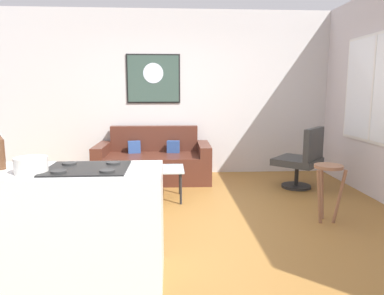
{
  "coord_description": "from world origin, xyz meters",
  "views": [
    {
      "loc": [
        -0.16,
        -3.82,
        1.47
      ],
      "look_at": [
        0.13,
        0.9,
        0.7
      ],
      "focal_mm": 33.38,
      "sensor_mm": 36.0,
      "label": 1
    }
  ],
  "objects_px": {
    "mixing_bowl": "(31,165)",
    "coffee_table": "(148,171)",
    "bar_stool": "(328,178)",
    "wall_painting": "(153,79)",
    "armchair": "(303,159)",
    "couch": "(154,163)"
  },
  "relations": [
    {
      "from": "mixing_bowl",
      "to": "wall_painting",
      "type": "bearing_deg",
      "value": 78.97
    },
    {
      "from": "bar_stool",
      "to": "wall_painting",
      "type": "height_order",
      "value": "wall_painting"
    },
    {
      "from": "wall_painting",
      "to": "mixing_bowl",
      "type": "bearing_deg",
      "value": -101.03
    },
    {
      "from": "coffee_table",
      "to": "mixing_bowl",
      "type": "relative_size",
      "value": 4.17
    },
    {
      "from": "mixing_bowl",
      "to": "coffee_table",
      "type": "bearing_deg",
      "value": 72.15
    },
    {
      "from": "couch",
      "to": "armchair",
      "type": "bearing_deg",
      "value": -16.35
    },
    {
      "from": "bar_stool",
      "to": "wall_painting",
      "type": "bearing_deg",
      "value": 129.3
    },
    {
      "from": "bar_stool",
      "to": "mixing_bowl",
      "type": "bearing_deg",
      "value": -156.36
    },
    {
      "from": "coffee_table",
      "to": "wall_painting",
      "type": "bearing_deg",
      "value": 89.06
    },
    {
      "from": "armchair",
      "to": "wall_painting",
      "type": "xyz_separation_m",
      "value": [
        -2.24,
        1.11,
        1.2
      ]
    },
    {
      "from": "couch",
      "to": "bar_stool",
      "type": "relative_size",
      "value": 2.83
    },
    {
      "from": "coffee_table",
      "to": "wall_painting",
      "type": "distance_m",
      "value": 1.97
    },
    {
      "from": "bar_stool",
      "to": "wall_painting",
      "type": "xyz_separation_m",
      "value": [
        -2.02,
        2.46,
        1.15
      ]
    },
    {
      "from": "wall_painting",
      "to": "armchair",
      "type": "bearing_deg",
      "value": -26.49
    },
    {
      "from": "armchair",
      "to": "mixing_bowl",
      "type": "distance_m",
      "value": 3.92
    },
    {
      "from": "armchair",
      "to": "bar_stool",
      "type": "height_order",
      "value": "armchair"
    },
    {
      "from": "couch",
      "to": "armchair",
      "type": "xyz_separation_m",
      "value": [
        2.24,
        -0.66,
        0.17
      ]
    },
    {
      "from": "armchair",
      "to": "bar_stool",
      "type": "bearing_deg",
      "value": -99.3
    },
    {
      "from": "coffee_table",
      "to": "bar_stool",
      "type": "relative_size",
      "value": 1.47
    },
    {
      "from": "armchair",
      "to": "bar_stool",
      "type": "relative_size",
      "value": 1.42
    },
    {
      "from": "wall_painting",
      "to": "couch",
      "type": "bearing_deg",
      "value": -89.94
    },
    {
      "from": "bar_stool",
      "to": "mixing_bowl",
      "type": "height_order",
      "value": "mixing_bowl"
    }
  ]
}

